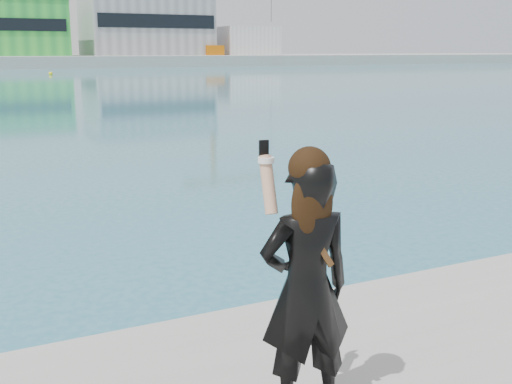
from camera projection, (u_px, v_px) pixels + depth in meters
warehouse_grey_right at (146, 24)px, 132.17m from camera, size 25.50×15.35×12.50m
ancillary_shed at (246, 41)px, 140.85m from camera, size 12.00×10.00×6.00m
flagpole_right at (65, 31)px, 118.57m from camera, size 1.28×0.16×8.00m
buoy_near at (51, 75)px, 81.26m from camera, size 0.50×0.50×0.50m
woman at (306, 282)px, 4.04m from camera, size 0.66×0.48×1.79m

